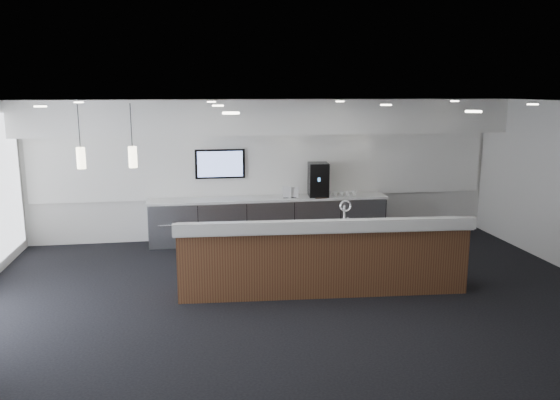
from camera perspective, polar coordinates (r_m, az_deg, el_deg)
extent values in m
plane|color=black|center=(8.37, 2.35, -10.90)|extent=(10.00, 10.00, 0.00)
cube|color=black|center=(7.75, 2.53, 10.08)|extent=(10.00, 8.00, 0.02)
cube|color=silver|center=(11.81, -1.43, 3.24)|extent=(10.00, 0.02, 3.00)
cube|color=white|center=(11.26, -1.15, 8.72)|extent=(10.00, 0.90, 0.70)
cube|color=white|center=(11.77, -1.42, 3.70)|extent=(9.80, 0.06, 1.40)
cube|color=gray|center=(11.66, -1.17, -2.13)|extent=(5.00, 0.60, 0.90)
cube|color=white|center=(11.56, -1.18, 0.16)|extent=(5.06, 0.66, 0.05)
cylinder|color=white|center=(11.24, -11.10, -2.62)|extent=(0.60, 0.02, 0.02)
cylinder|color=white|center=(11.25, -6.00, -2.46)|extent=(0.60, 0.02, 0.02)
cylinder|color=white|center=(11.34, -0.95, -2.28)|extent=(0.60, 0.02, 0.02)
cylinder|color=white|center=(11.52, 3.98, -2.09)|extent=(0.60, 0.02, 0.02)
cylinder|color=white|center=(11.78, 8.73, -1.89)|extent=(0.60, 0.02, 0.02)
cube|color=black|center=(11.61, -6.28, 3.78)|extent=(1.05, 0.07, 0.62)
cube|color=blue|center=(11.57, -6.27, 3.75)|extent=(0.95, 0.01, 0.54)
cylinder|color=beige|center=(8.48, -14.80, 4.75)|extent=(0.12, 0.12, 0.30)
cylinder|color=beige|center=(8.58, -19.46, 4.55)|extent=(0.12, 0.12, 0.30)
cube|color=#4D2A19|center=(8.75, 4.50, -6.28)|extent=(4.56, 0.91, 1.05)
cube|color=white|center=(8.60, 4.55, -2.75)|extent=(4.65, 0.99, 0.06)
cube|color=white|center=(8.23, 5.00, -2.75)|extent=(4.61, 0.40, 0.18)
cylinder|color=white|center=(8.72, 6.72, -1.45)|extent=(0.04, 0.04, 0.28)
torus|color=white|center=(8.63, 6.85, -0.63)|extent=(0.19, 0.04, 0.19)
cube|color=black|center=(11.67, 4.02, 2.15)|extent=(0.45, 0.49, 0.72)
cube|color=white|center=(11.49, 4.28, 0.24)|extent=(0.26, 0.12, 0.02)
cube|color=silver|center=(11.46, 0.74, 0.82)|extent=(0.18, 0.07, 0.25)
cube|color=silver|center=(11.50, 1.52, 0.80)|extent=(0.17, 0.06, 0.22)
imported|color=white|center=(11.88, 7.77, 0.73)|extent=(0.11, 0.11, 0.10)
imported|color=white|center=(11.84, 7.12, 0.71)|extent=(0.15, 0.15, 0.10)
imported|color=white|center=(11.80, 6.47, 0.69)|extent=(0.13, 0.13, 0.10)
imported|color=white|center=(11.76, 5.81, 0.68)|extent=(0.14, 0.14, 0.10)
imported|color=white|center=(11.73, 5.15, 0.66)|extent=(0.15, 0.15, 0.10)
imported|color=white|center=(11.70, 4.49, 0.64)|extent=(0.12, 0.12, 0.10)
imported|color=white|center=(11.66, 3.82, 0.62)|extent=(0.15, 0.15, 0.10)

